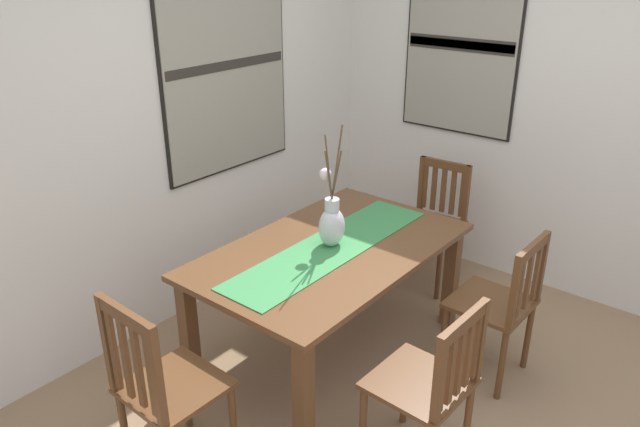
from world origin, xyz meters
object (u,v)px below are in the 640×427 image
at_px(chair_3, 433,219).
at_px(painting_on_back_wall, 227,83).
at_px(chair_0, 162,386).
at_px(chair_1, 430,384).
at_px(centerpiece_vase, 332,222).
at_px(painting_on_side_wall, 460,64).
at_px(chair_2, 500,303).
at_px(dining_table, 331,263).

bearing_deg(chair_3, painting_on_back_wall, 130.93).
xyz_separation_m(chair_0, chair_1, (0.79, -0.92, -0.02)).
xyz_separation_m(centerpiece_vase, chair_1, (-0.45, -0.93, -0.39)).
relative_size(chair_0, painting_on_side_wall, 0.98).
distance_m(centerpiece_vase, chair_2, 1.05).
height_order(chair_1, chair_2, chair_1).
distance_m(chair_2, painting_on_side_wall, 1.87).
distance_m(chair_1, chair_2, 0.86).
height_order(chair_1, painting_on_back_wall, painting_on_back_wall).
bearing_deg(chair_3, dining_table, 178.99).
distance_m(centerpiece_vase, painting_on_side_wall, 1.75).
distance_m(dining_table, chair_2, 0.98).
relative_size(chair_2, painting_on_side_wall, 0.91).
distance_m(dining_table, painting_on_side_wall, 1.88).
distance_m(dining_table, chair_1, 1.02).
bearing_deg(chair_2, chair_0, 151.99).
height_order(chair_2, painting_on_back_wall, painting_on_back_wall).
height_order(chair_3, painting_on_side_wall, painting_on_side_wall).
distance_m(chair_1, painting_on_side_wall, 2.53).
bearing_deg(chair_1, centerpiece_vase, 64.06).
bearing_deg(centerpiece_vase, painting_on_back_wall, 77.97).
relative_size(chair_0, chair_2, 1.08).
relative_size(dining_table, chair_2, 1.82).
relative_size(chair_1, chair_2, 1.00).
xyz_separation_m(dining_table, painting_on_back_wall, (0.25, 1.07, 0.88)).
height_order(dining_table, chair_3, chair_3).
xyz_separation_m(centerpiece_vase, chair_3, (1.17, -0.04, -0.39)).
bearing_deg(chair_0, chair_1, -49.39).
bearing_deg(chair_3, painting_on_side_wall, 15.34).
relative_size(chair_0, painting_on_back_wall, 0.82).
distance_m(chair_1, painting_on_back_wall, 2.33).
bearing_deg(chair_1, chair_2, 2.92).
relative_size(dining_table, painting_on_back_wall, 1.39).
xyz_separation_m(chair_2, painting_on_side_wall, (1.21, 0.97, 1.06)).
bearing_deg(painting_on_side_wall, centerpiece_vase, -177.00).
relative_size(chair_2, painting_on_back_wall, 0.77).
height_order(dining_table, chair_0, chair_0).
distance_m(chair_0, chair_3, 2.41).
relative_size(chair_3, painting_on_side_wall, 0.91).
xyz_separation_m(chair_1, painting_on_back_wall, (0.68, 1.99, 1.01)).
relative_size(chair_1, chair_3, 1.00).
height_order(centerpiece_vase, painting_on_side_wall, painting_on_side_wall).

